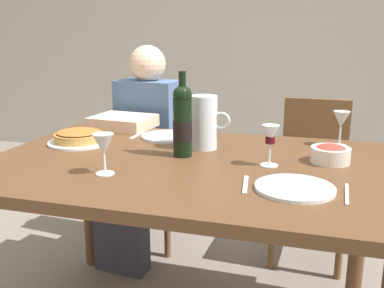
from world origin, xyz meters
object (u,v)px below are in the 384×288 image
object	(u,v)px
chair_left	(159,157)
salad_bowl	(331,153)
wine_glass_left_diner	(341,121)
wine_glass_centre	(104,146)
dining_table	(188,184)
wine_bottle	(183,121)
dinner_plate_left_setting	(295,188)
dinner_plate_right_setting	(168,136)
water_pitcher	(204,125)
chair_right	(312,169)
wine_glass_right_diner	(270,137)
baked_tart	(79,137)
diner_left	(140,148)

from	to	relation	value
chair_left	salad_bowl	bearing A→B (deg)	147.79
wine_glass_left_diner	wine_glass_centre	world-z (taller)	wine_glass_left_diner
dining_table	wine_glass_left_diner	size ratio (longest dim) A/B	10.09
wine_bottle	dinner_plate_left_setting	xyz separation A→B (m)	(0.44, -0.26, -0.13)
dinner_plate_left_setting	dinner_plate_right_setting	distance (m)	0.80
water_pitcher	dinner_plate_left_setting	bearing A→B (deg)	-45.48
chair_right	chair_left	bearing A→B (deg)	3.86
dining_table	wine_glass_left_diner	distance (m)	0.70
wine_glass_centre	dinner_plate_left_setting	bearing A→B (deg)	2.09
wine_bottle	water_pitcher	world-z (taller)	wine_bottle
wine_glass_centre	wine_glass_right_diner	bearing A→B (deg)	25.48
wine_glass_right_diner	wine_glass_centre	world-z (taller)	wine_glass_right_diner
wine_bottle	chair_right	world-z (taller)	wine_bottle
wine_bottle	dinner_plate_left_setting	world-z (taller)	wine_bottle
salad_bowl	wine_glass_left_diner	size ratio (longest dim) A/B	0.96
baked_tart	chair_left	bearing A→B (deg)	83.70
chair_right	diner_left	bearing A→B (deg)	18.16
wine_glass_left_diner	baked_tart	bearing A→B (deg)	-166.10
diner_left	wine_glass_centre	bearing A→B (deg)	111.25
wine_glass_right_diner	diner_left	distance (m)	1.01
dinner_plate_right_setting	dining_table	bearing A→B (deg)	-59.46
salad_bowl	dinner_plate_right_setting	size ratio (longest dim) A/B	0.60
wine_bottle	wine_glass_left_diner	size ratio (longest dim) A/B	2.19
salad_bowl	dinner_plate_left_setting	bearing A→B (deg)	-108.24
dining_table	wine_bottle	size ratio (longest dim) A/B	4.61
wine_bottle	chair_left	distance (m)	0.99
wine_glass_left_diner	chair_left	size ratio (longest dim) A/B	0.17
water_pitcher	diner_left	bearing A→B (deg)	137.22
salad_bowl	dinner_plate_right_setting	world-z (taller)	salad_bowl
diner_left	chair_left	bearing A→B (deg)	-89.05
wine_glass_left_diner	dinner_plate_right_setting	distance (m)	0.75
water_pitcher	baked_tart	size ratio (longest dim) A/B	0.84
diner_left	chair_right	bearing A→B (deg)	-158.64
diner_left	dining_table	bearing A→B (deg)	131.92
dinner_plate_right_setting	dinner_plate_left_setting	bearing A→B (deg)	-41.80
dining_table	wine_bottle	world-z (taller)	wine_bottle
water_pitcher	baked_tart	xyz separation A→B (m)	(-0.54, -0.07, -0.07)
wine_glass_right_diner	diner_left	xyz separation A→B (m)	(-0.76, 0.61, -0.25)
baked_tart	wine_bottle	bearing A→B (deg)	-7.05
dining_table	wine_glass_left_diner	world-z (taller)	wine_glass_left_diner
dinner_plate_left_setting	chair_right	distance (m)	1.13
wine_bottle	salad_bowl	size ratio (longest dim) A/B	2.29
salad_bowl	wine_glass_centre	world-z (taller)	wine_glass_centre
wine_glass_right_diner	chair_right	size ratio (longest dim) A/B	0.17
wine_glass_right_diner	dinner_plate_left_setting	xyz separation A→B (m)	(0.10, -0.23, -0.10)
dining_table	wine_glass_right_diner	xyz separation A→B (m)	(0.30, 0.02, 0.20)
baked_tart	wine_glass_right_diner	bearing A→B (deg)	-6.78
water_pitcher	wine_bottle	bearing A→B (deg)	-110.16
water_pitcher	chair_left	distance (m)	0.89
dinner_plate_right_setting	chair_left	world-z (taller)	chair_left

